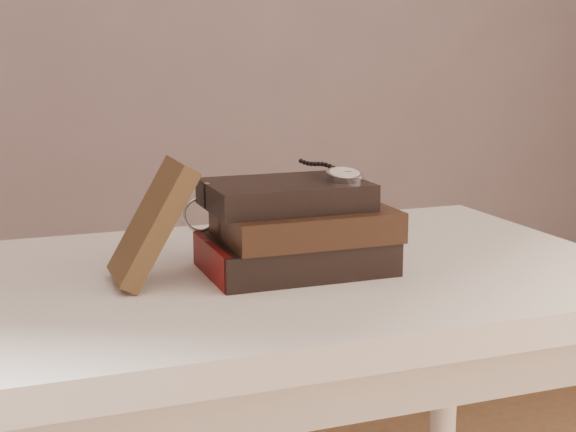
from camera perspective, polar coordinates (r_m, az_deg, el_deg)
name	(u,v)px	position (r m, az deg, el deg)	size (l,w,h in m)	color
table	(262,333)	(1.16, -1.80, -8.04)	(1.00, 0.60, 0.75)	white
book_stack	(296,229)	(1.11, 0.55, -0.90)	(0.25, 0.17, 0.12)	black
journal	(152,223)	(1.06, -9.29, -0.46)	(0.02, 0.10, 0.17)	#3C2917
pocket_watch	(342,174)	(1.12, 3.72, 2.89)	(0.05, 0.15, 0.02)	silver
eyeglasses	(217,213)	(1.16, -4.89, 0.20)	(0.10, 0.12, 0.05)	silver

